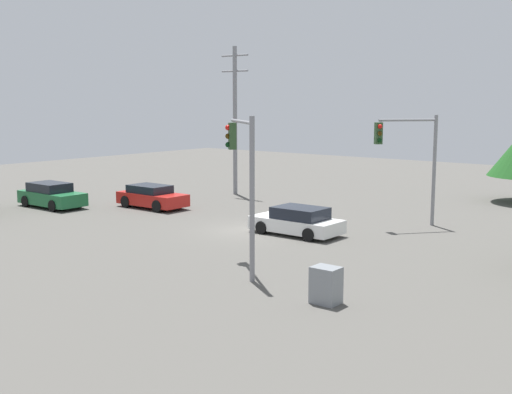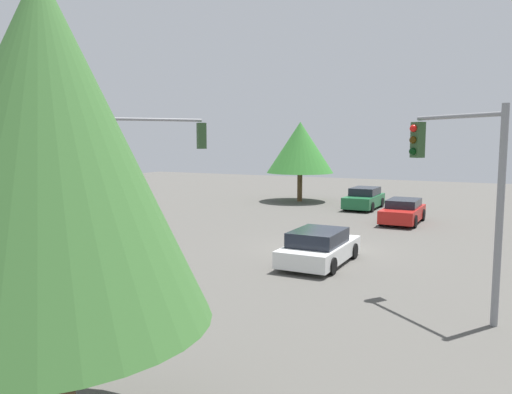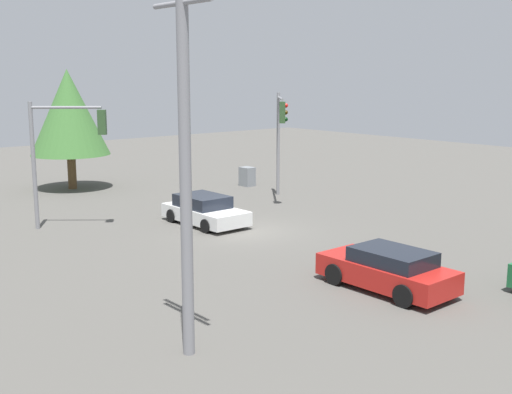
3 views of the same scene
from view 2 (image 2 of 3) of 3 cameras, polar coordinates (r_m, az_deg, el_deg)
ground_plane at (r=21.37m, az=7.67°, el=-6.08°), size 80.00×80.00×0.00m
sedan_green at (r=34.71m, az=12.26°, el=-0.18°), size 4.41×1.98×1.44m
sedan_red at (r=29.29m, az=16.45°, el=-1.58°), size 4.35×1.97×1.33m
sedan_white at (r=19.01m, az=7.24°, el=-5.72°), size 4.29×2.06×1.31m
traffic_signal_main at (r=20.04m, az=-12.28°, el=4.34°), size 3.29×2.77×5.69m
traffic_signal_cross at (r=14.37m, az=22.30°, el=2.57°), size 2.22×2.63×5.52m
electrical_cabinet at (r=18.39m, az=-25.08°, el=-6.87°), size 0.85×0.67×1.15m
tree_right at (r=7.56m, az=-22.83°, el=4.90°), size 4.56×4.56×6.98m
tree_left at (r=38.06m, az=5.07°, el=5.65°), size 5.05×5.05×6.03m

